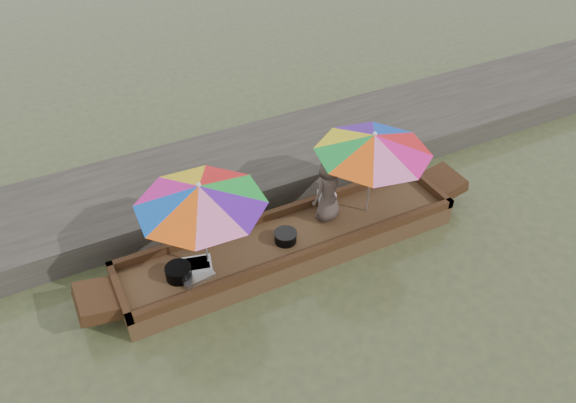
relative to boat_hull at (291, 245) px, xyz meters
name	(u,v)px	position (x,y,z in m)	size (l,w,h in m)	color
water	(291,252)	(0.00, 0.00, -0.17)	(80.00, 80.00, 0.00)	#3C442A
dock	(237,170)	(0.00, 2.20, 0.08)	(22.00, 2.20, 0.50)	#2D2B26
boat_hull	(291,245)	(0.00, 0.00, 0.00)	(5.58, 1.20, 0.35)	#3C2A18
cooking_pot	(179,272)	(-1.87, -0.04, 0.28)	(0.39, 0.39, 0.20)	black
tray_crayfish	(196,265)	(-1.59, 0.04, 0.22)	(0.48, 0.33, 0.09)	silver
tray_scallop	(196,275)	(-1.64, -0.14, 0.21)	(0.48, 0.33, 0.06)	silver
charcoal_grill	(285,237)	(-0.12, -0.06, 0.26)	(0.35, 0.35, 0.16)	black
supply_bag	(327,199)	(0.92, 0.45, 0.30)	(0.28, 0.22, 0.26)	silver
vendor	(328,189)	(0.75, 0.16, 0.75)	(0.57, 0.37, 1.16)	#483C36
umbrella_bow	(204,226)	(-1.40, 0.00, 0.95)	(1.88, 1.88, 1.55)	red
umbrella_stern	(370,174)	(1.43, 0.00, 0.95)	(1.86, 1.86, 1.55)	blue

